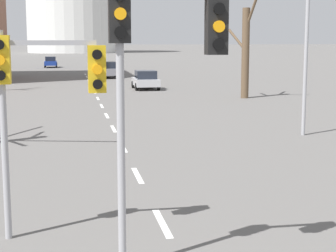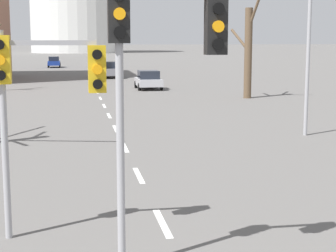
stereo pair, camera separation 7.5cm
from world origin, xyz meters
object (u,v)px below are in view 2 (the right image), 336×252
traffic_signal_centre_tall (153,53)px  sedan_near_left (54,62)px  street_lamp_right (300,18)px  sedan_near_right (148,80)px  traffic_signal_near_left (37,83)px  sedan_mid_centre (111,70)px

traffic_signal_centre_tall → sedan_near_left: (-3.85, 73.24, -3.04)m
street_lamp_right → sedan_near_right: (-3.22, 23.14, -4.18)m
street_lamp_right → sedan_near_left: bearing=101.1°
traffic_signal_near_left → traffic_signal_centre_tall: traffic_signal_centre_tall is taller
traffic_signal_near_left → traffic_signal_centre_tall: bearing=-44.0°
sedan_near_left → sedan_mid_centre: 24.18m
traffic_signal_centre_tall → sedan_mid_centre: 50.14m
traffic_signal_centre_tall → sedan_near_left: size_ratio=1.25×
sedan_near_right → traffic_signal_centre_tall: bearing=-97.6°
traffic_signal_near_left → sedan_near_left: (-1.79, 71.24, -2.40)m
street_lamp_right → sedan_mid_centre: street_lamp_right is taller
street_lamp_right → sedan_mid_centre: bearing=98.0°
street_lamp_right → sedan_mid_centre: 37.79m
sedan_near_right → sedan_mid_centre: bearing=98.2°
traffic_signal_near_left → sedan_near_left: size_ratio=1.05×
traffic_signal_centre_tall → sedan_mid_centre: (2.75, 49.98, -2.99)m
traffic_signal_centre_tall → sedan_near_right: size_ratio=1.27×
sedan_near_right → sedan_mid_centre: sedan_mid_centre is taller
traffic_signal_near_left → sedan_mid_centre: traffic_signal_near_left is taller
traffic_signal_near_left → sedan_mid_centre: size_ratio=1.00×
traffic_signal_near_left → traffic_signal_centre_tall: (2.06, -2.00, 0.63)m
sedan_near_right → street_lamp_right: bearing=-82.1°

